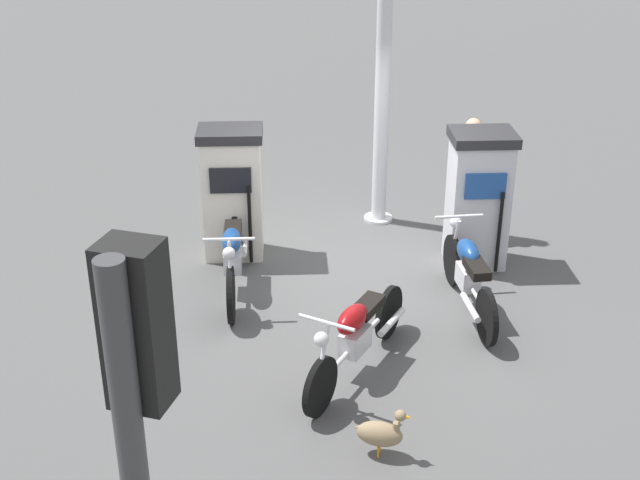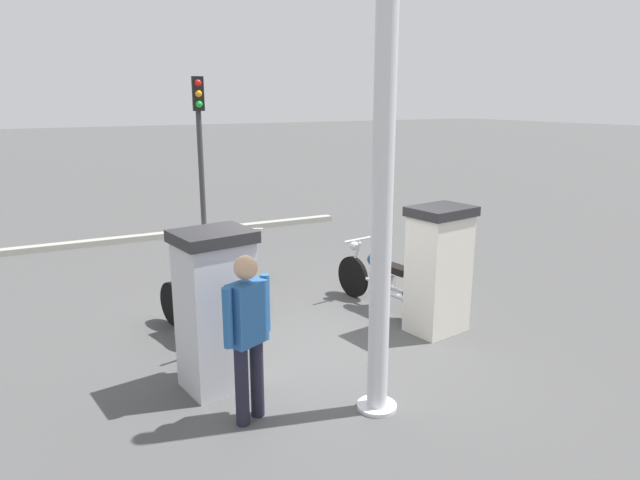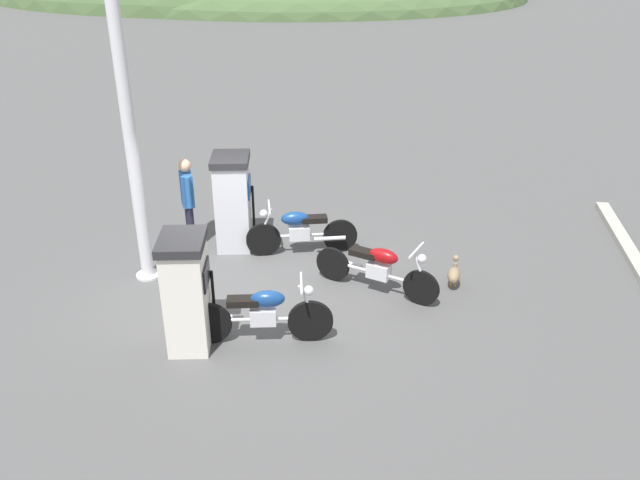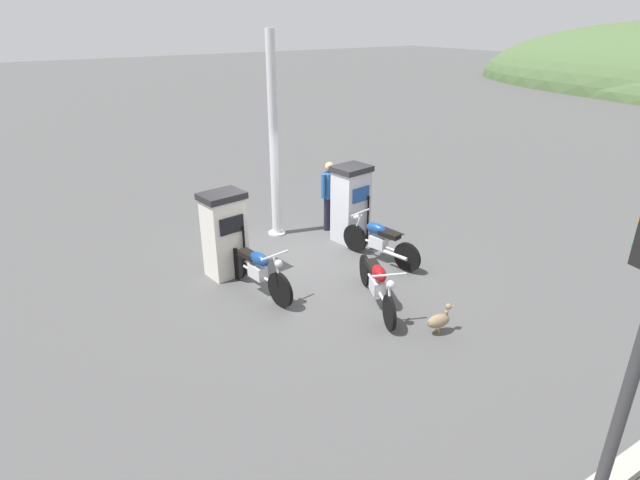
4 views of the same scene
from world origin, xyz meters
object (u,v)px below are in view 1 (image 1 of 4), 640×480
motorcycle_extra (356,334)px  motorcycle_far_pump (469,273)px  attendant_person (470,170)px  fuel_pump_near (233,192)px  motorcycle_near_pump (233,256)px  fuel_pump_far (478,198)px  wandering_duck (381,433)px  canopy_support_pole (383,68)px  roadside_traffic_light (145,479)px

motorcycle_extra → motorcycle_far_pump: bearing=138.9°
motorcycle_extra → attendant_person: 3.66m
fuel_pump_near → motorcycle_near_pump: (0.98, 0.16, -0.38)m
fuel_pump_near → motorcycle_near_pump: fuel_pump_near is taller
fuel_pump_far → wandering_duck: (3.80, -1.12, -0.63)m
attendant_person → motorcycle_far_pump: bearing=-4.3°
fuel_pump_near → motorcycle_near_pump: 1.07m
motorcycle_extra → canopy_support_pole: bearing=177.4°
motorcycle_near_pump → wandering_duck: bearing=31.9°
fuel_pump_near → roadside_traffic_light: 7.12m
fuel_pump_far → motorcycle_near_pump: (0.98, -2.87, -0.40)m
motorcycle_extra → canopy_support_pole: size_ratio=0.44×
motorcycle_far_pump → roadside_traffic_light: (5.70, -1.96, 1.92)m
fuel_pump_near → motorcycle_far_pump: fuel_pump_near is taller
motorcycle_far_pump → canopy_support_pole: canopy_support_pole is taller
attendant_person → fuel_pump_near: bearing=-75.1°
attendant_person → canopy_support_pole: 1.74m
motorcycle_near_pump → wandering_duck: size_ratio=4.11×
motorcycle_near_pump → motorcycle_far_pump: size_ratio=1.06×
roadside_traffic_light → fuel_pump_near: bearing=-172.7°
fuel_pump_near → wandering_duck: size_ratio=3.37×
wandering_duck → motorcycle_near_pump: bearing=-148.1°
motorcycle_extra → roadside_traffic_light: size_ratio=0.57×
wandering_duck → roadside_traffic_light: bearing=-18.3°
attendant_person → roadside_traffic_light: roadside_traffic_light is taller
motorcycle_far_pump → attendant_person: size_ratio=1.18×
fuel_pump_near → wandering_duck: (3.80, 1.91, -0.61)m
wandering_duck → motorcycle_extra: bearing=-167.8°
wandering_duck → motorcycle_far_pump: bearing=160.2°
motorcycle_far_pump → roadside_traffic_light: roadside_traffic_light is taller
roadside_traffic_light → canopy_support_pole: 8.18m
motorcycle_extra → roadside_traffic_light: (4.33, -0.76, 1.92)m
fuel_pump_far → roadside_traffic_light: (6.90, -2.14, 1.51)m
motorcycle_far_pump → canopy_support_pole: 3.13m
motorcycle_extra → canopy_support_pole: (-3.80, 0.17, 1.69)m
motorcycle_extra → wandering_duck: 1.27m
fuel_pump_near → attendant_person: fuel_pump_near is taller
motorcycle_far_pump → wandering_duck: motorcycle_far_pump is taller
fuel_pump_far → roadside_traffic_light: roadside_traffic_light is taller
fuel_pump_near → wandering_duck: bearing=26.7°
roadside_traffic_light → wandering_duck: bearing=161.7°
motorcycle_near_pump → motorcycle_extra: bearing=43.1°
motorcycle_near_pump → attendant_person: 3.38m
wandering_duck → canopy_support_pole: 5.37m
fuel_pump_far → motorcycle_near_pump: bearing=-71.1°
wandering_duck → canopy_support_pole: canopy_support_pole is taller
canopy_support_pole → fuel_pump_far: bearing=44.6°
fuel_pump_near → motorcycle_extra: fuel_pump_near is taller
attendant_person → canopy_support_pole: canopy_support_pole is taller
motorcycle_near_pump → roadside_traffic_light: roadside_traffic_light is taller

